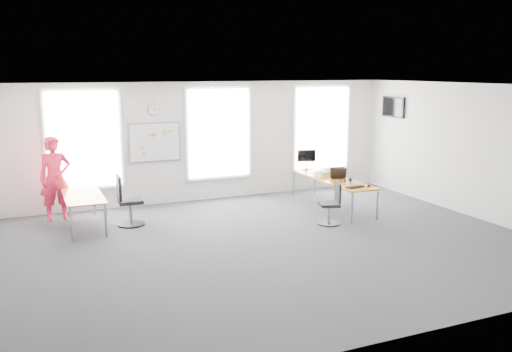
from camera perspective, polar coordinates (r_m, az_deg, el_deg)
name	(u,v)px	position (r m, az deg, el deg)	size (l,w,h in m)	color
floor	(273,244)	(10.50, 1.84, -7.14)	(10.00, 10.00, 0.00)	#2C2C32
ceiling	(274,86)	(9.97, 1.95, 9.46)	(10.00, 10.00, 0.00)	white
wall_back	(207,141)	(13.81, -5.15, 3.65)	(10.00, 10.00, 0.00)	silver
wall_front	(414,221)	(6.81, 16.33, -4.59)	(10.00, 10.00, 0.00)	silver
wall_right	(477,151)	(13.03, 22.26, 2.41)	(10.00, 10.00, 0.00)	silver
window_left	(84,140)	(13.15, -17.67, 3.67)	(1.60, 0.06, 2.20)	white
window_mid	(219,133)	(13.86, -3.95, 4.53)	(1.60, 0.06, 2.20)	white
window_right	(321,128)	(15.10, 6.90, 5.02)	(1.60, 0.06, 2.20)	white
desk_right	(332,180)	(13.23, 8.02, -0.42)	(0.78, 2.92, 0.71)	#CA6E16
desk_left	(83,197)	(12.00, -17.76, -2.13)	(0.78, 1.94, 0.71)	#CA6E16
chair_right	(332,206)	(11.80, 7.95, -3.16)	(0.52, 0.51, 0.91)	black
chair_left	(127,204)	(11.89, -13.39, -2.85)	(0.58, 0.58, 1.09)	black
person	(55,178)	(12.72, -20.37, -0.24)	(0.68, 0.45, 1.87)	red
whiteboard	(155,142)	(13.43, -10.61, 3.50)	(1.20, 0.03, 0.90)	white
wall_clock	(154,109)	(13.35, -10.73, 6.91)	(0.30, 0.30, 0.04)	gray
tv	(393,107)	(15.16, 14.26, 7.06)	(0.06, 0.90, 0.55)	black
keyboard	(355,187)	(12.25, 10.39, -1.15)	(0.45, 0.16, 0.02)	black
mouse	(368,186)	(12.41, 11.75, -1.00)	(0.07, 0.12, 0.04)	black
lens_cap	(352,184)	(12.57, 10.09, -0.87)	(0.06, 0.06, 0.01)	black
headphones	(347,180)	(12.82, 9.56, -0.40)	(0.18, 0.10, 0.11)	black
laptop_sleeve	(338,173)	(13.13, 8.65, 0.28)	(0.35, 0.27, 0.28)	black
paper_stack	(323,174)	(13.43, 7.02, 0.23)	(0.34, 0.25, 0.12)	#F4E3C4
monitor	(306,158)	(14.21, 5.33, 1.93)	(0.47, 0.19, 0.53)	black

